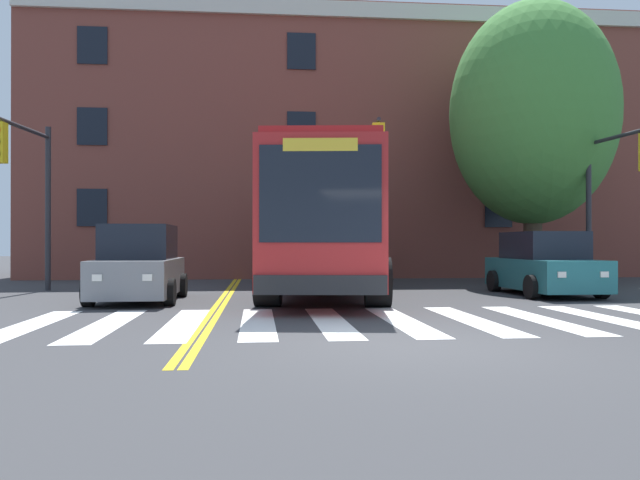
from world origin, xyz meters
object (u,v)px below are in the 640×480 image
(car_grey_near_lane, at_px, (139,266))
(traffic_light_far_corner, at_px, (27,174))
(traffic_light_overhead, at_px, (373,174))
(street_tree_curbside_large, at_px, (533,114))
(car_teal_far_lane, at_px, (544,266))
(traffic_light_near_corner, at_px, (614,179))
(car_silver_behind_bus, at_px, (341,257))
(city_bus, at_px, (326,223))

(car_grey_near_lane, xyz_separation_m, traffic_light_far_corner, (-3.44, 2.42, 2.41))
(traffic_light_overhead, xyz_separation_m, street_tree_curbside_large, (5.62, 1.06, 2.19))
(car_grey_near_lane, relative_size, traffic_light_overhead, 0.73)
(car_teal_far_lane, height_order, traffic_light_near_corner, traffic_light_near_corner)
(car_grey_near_lane, xyz_separation_m, car_teal_far_lane, (10.37, 0.91, -0.05))
(car_teal_far_lane, bearing_deg, car_silver_behind_bus, 114.74)
(car_silver_behind_bus, xyz_separation_m, traffic_light_overhead, (0.21, -6.15, 2.71))
(traffic_light_overhead, bearing_deg, car_teal_far_lane, -37.47)
(car_silver_behind_bus, bearing_deg, traffic_light_near_corner, -51.90)
(car_grey_near_lane, bearing_deg, street_tree_curbside_large, 23.03)
(car_teal_far_lane, distance_m, traffic_light_far_corner, 14.10)
(city_bus, bearing_deg, car_grey_near_lane, -158.08)
(city_bus, xyz_separation_m, street_tree_curbside_large, (7.31, 3.22, 3.78))
(car_grey_near_lane, relative_size, traffic_light_near_corner, 0.77)
(car_silver_behind_bus, bearing_deg, street_tree_curbside_large, -41.11)
(city_bus, xyz_separation_m, traffic_light_overhead, (1.69, 2.16, 1.59))
(car_grey_near_lane, xyz_separation_m, traffic_light_overhead, (6.31, 4.02, 2.70))
(car_grey_near_lane, height_order, traffic_light_near_corner, traffic_light_near_corner)
(car_silver_behind_bus, height_order, traffic_light_far_corner, traffic_light_far_corner)
(car_grey_near_lane, relative_size, car_silver_behind_bus, 0.79)
(city_bus, xyz_separation_m, car_teal_far_lane, (5.75, -0.95, -1.16))
(car_grey_near_lane, bearing_deg, car_teal_far_lane, 5.00)
(car_silver_behind_bus, bearing_deg, city_bus, -100.14)
(traffic_light_overhead, bearing_deg, city_bus, -128.15)
(car_teal_far_lane, distance_m, traffic_light_overhead, 5.80)
(traffic_light_far_corner, distance_m, street_tree_curbside_large, 15.79)
(car_teal_far_lane, xyz_separation_m, traffic_light_overhead, (-4.06, 3.11, 2.75))
(car_silver_behind_bus, bearing_deg, car_grey_near_lane, -121.00)
(traffic_light_overhead, distance_m, street_tree_curbside_large, 6.12)
(traffic_light_far_corner, bearing_deg, car_silver_behind_bus, 39.05)
(traffic_light_near_corner, relative_size, street_tree_curbside_large, 0.51)
(traffic_light_near_corner, relative_size, traffic_light_overhead, 0.94)
(car_teal_far_lane, bearing_deg, car_grey_near_lane, -175.00)
(car_silver_behind_bus, height_order, street_tree_curbside_large, street_tree_curbside_large)
(car_teal_far_lane, height_order, car_silver_behind_bus, car_silver_behind_bus)
(city_bus, relative_size, traffic_light_overhead, 2.23)
(traffic_light_overhead, height_order, street_tree_curbside_large, street_tree_curbside_large)
(traffic_light_far_corner, bearing_deg, traffic_light_overhead, 9.28)
(car_silver_behind_bus, height_order, traffic_light_near_corner, traffic_light_near_corner)
(city_bus, bearing_deg, street_tree_curbside_large, 23.73)
(city_bus, height_order, traffic_light_overhead, traffic_light_overhead)
(street_tree_curbside_large, bearing_deg, traffic_light_overhead, -169.32)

